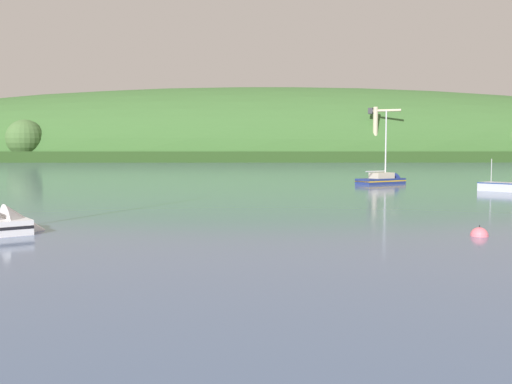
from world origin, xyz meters
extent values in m
cube|color=#27431B|center=(10.00, 195.21, 1.68)|extent=(497.91, 91.22, 3.36)
ellipsoid|color=#38602D|center=(14.92, 216.39, 0.00)|extent=(400.17, 102.09, 56.28)
sphere|color=#476B38|center=(-71.39, 190.04, 7.74)|extent=(12.51, 12.51, 12.51)
sphere|color=#476B38|center=(13.98, 184.64, 6.51)|extent=(9.01, 9.01, 9.01)
cube|color=#4C4C51|center=(44.69, 179.06, 1.00)|extent=(4.68, 4.68, 2.00)
cylinder|color=#BCB293|center=(44.69, 179.06, 10.02)|extent=(1.60, 1.60, 16.03)
cylinder|color=#BCB293|center=(47.98, 177.54, 16.75)|extent=(8.59, 4.59, 0.88)
cube|color=#333338|center=(43.21, 179.74, 16.75)|extent=(2.25, 2.64, 1.92)
cone|color=white|center=(-17.36, 22.11, -0.01)|extent=(2.72, 2.97, 2.45)
cube|color=navy|center=(8.21, 54.85, 0.12)|extent=(5.68, 4.37, 0.92)
cone|color=navy|center=(10.56, 56.12, 0.12)|extent=(2.12, 2.39, 2.00)
cube|color=gold|center=(8.21, 54.85, 0.32)|extent=(5.69, 4.39, 0.12)
cube|color=#BCB299|center=(8.33, 54.91, 0.88)|extent=(2.78, 2.39, 0.60)
cylinder|color=silver|center=(8.80, 55.17, 4.16)|extent=(0.15, 0.15, 7.15)
cylinder|color=silver|center=(7.57, 54.50, 1.33)|extent=(2.52, 1.44, 0.12)
cylinder|color=#B2B2B7|center=(14.69, 44.22, 1.75)|extent=(0.06, 0.06, 2.01)
sphere|color=#E06675|center=(1.28, 19.31, 0.00)|extent=(0.72, 0.72, 0.72)
cylinder|color=black|center=(1.28, 19.31, 0.40)|extent=(0.04, 0.04, 0.08)
camera|label=1|loc=(-9.47, -2.12, 3.40)|focal=39.09mm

